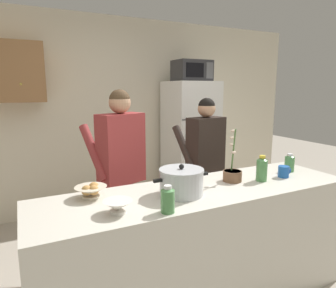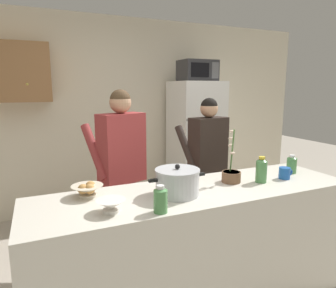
{
  "view_description": "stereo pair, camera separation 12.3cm",
  "coord_description": "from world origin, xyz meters",
  "px_view_note": "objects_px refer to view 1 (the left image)",
  "views": [
    {
      "loc": [
        -1.17,
        -1.8,
        1.66
      ],
      "look_at": [
        0.0,
        0.55,
        1.17
      ],
      "focal_mm": 32.09,
      "sensor_mm": 36.0,
      "label": 1
    },
    {
      "loc": [
        -1.05,
        -1.85,
        1.66
      ],
      "look_at": [
        0.0,
        0.55,
        1.17
      ],
      "focal_mm": 32.09,
      "sensor_mm": 36.0,
      "label": 2
    }
  ],
  "objects_px": {
    "cooking_pot": "(181,182)",
    "potted_orchid": "(232,173)",
    "bottle_far_corner": "(290,163)",
    "coffee_mug": "(284,172)",
    "person_near_pot": "(121,158)",
    "bottle_mid_counter": "(168,199)",
    "microwave": "(192,71)",
    "refrigerator": "(190,144)",
    "person_by_sink": "(205,154)",
    "empty_bowl": "(118,206)",
    "bottle_near_edge": "(262,169)",
    "bread_bowl": "(91,191)"
  },
  "relations": [
    {
      "from": "cooking_pot",
      "to": "potted_orchid",
      "type": "bearing_deg",
      "value": 9.86
    },
    {
      "from": "cooking_pot",
      "to": "bottle_far_corner",
      "type": "relative_size",
      "value": 2.61
    },
    {
      "from": "coffee_mug",
      "to": "potted_orchid",
      "type": "distance_m",
      "value": 0.47
    },
    {
      "from": "person_near_pot",
      "to": "coffee_mug",
      "type": "xyz_separation_m",
      "value": [
        1.16,
        -0.83,
        -0.06
      ]
    },
    {
      "from": "bottle_mid_counter",
      "to": "microwave",
      "type": "bearing_deg",
      "value": 56.1
    },
    {
      "from": "refrigerator",
      "to": "microwave",
      "type": "bearing_deg",
      "value": -89.93
    },
    {
      "from": "person_by_sink",
      "to": "empty_bowl",
      "type": "distance_m",
      "value": 1.59
    },
    {
      "from": "bottle_far_corner",
      "to": "potted_orchid",
      "type": "distance_m",
      "value": 0.64
    },
    {
      "from": "bottle_far_corner",
      "to": "person_near_pot",
      "type": "bearing_deg",
      "value": 151.77
    },
    {
      "from": "refrigerator",
      "to": "bottle_near_edge",
      "type": "distance_m",
      "value": 1.95
    },
    {
      "from": "person_by_sink",
      "to": "coffee_mug",
      "type": "height_order",
      "value": "person_by_sink"
    },
    {
      "from": "cooking_pot",
      "to": "bread_bowl",
      "type": "bearing_deg",
      "value": 159.9
    },
    {
      "from": "microwave",
      "to": "bottle_near_edge",
      "type": "xyz_separation_m",
      "value": [
        -0.45,
        -1.87,
        -0.87
      ]
    },
    {
      "from": "refrigerator",
      "to": "microwave",
      "type": "xyz_separation_m",
      "value": [
        0.0,
        -0.02,
        1.02
      ]
    },
    {
      "from": "person_by_sink",
      "to": "empty_bowl",
      "type": "relative_size",
      "value": 8.58
    },
    {
      "from": "refrigerator",
      "to": "coffee_mug",
      "type": "height_order",
      "value": "refrigerator"
    },
    {
      "from": "person_near_pot",
      "to": "cooking_pot",
      "type": "distance_m",
      "value": 0.84
    },
    {
      "from": "coffee_mug",
      "to": "bottle_mid_counter",
      "type": "relative_size",
      "value": 0.77
    },
    {
      "from": "refrigerator",
      "to": "microwave",
      "type": "distance_m",
      "value": 1.02
    },
    {
      "from": "cooking_pot",
      "to": "bottle_mid_counter",
      "type": "height_order",
      "value": "cooking_pot"
    },
    {
      "from": "person_by_sink",
      "to": "bottle_near_edge",
      "type": "height_order",
      "value": "person_by_sink"
    },
    {
      "from": "person_near_pot",
      "to": "coffee_mug",
      "type": "height_order",
      "value": "person_near_pot"
    },
    {
      "from": "bottle_far_corner",
      "to": "potted_orchid",
      "type": "height_order",
      "value": "potted_orchid"
    },
    {
      "from": "microwave",
      "to": "coffee_mug",
      "type": "bearing_deg",
      "value": -96.27
    },
    {
      "from": "bottle_far_corner",
      "to": "bottle_near_edge",
      "type": "bearing_deg",
      "value": -166.56
    },
    {
      "from": "person_near_pot",
      "to": "microwave",
      "type": "bearing_deg",
      "value": 37.44
    },
    {
      "from": "microwave",
      "to": "person_near_pot",
      "type": "distance_m",
      "value": 1.92
    },
    {
      "from": "bread_bowl",
      "to": "person_near_pot",
      "type": "bearing_deg",
      "value": 56.24
    },
    {
      "from": "person_by_sink",
      "to": "bottle_near_edge",
      "type": "distance_m",
      "value": 0.87
    },
    {
      "from": "cooking_pot",
      "to": "bottle_near_edge",
      "type": "relative_size",
      "value": 2.03
    },
    {
      "from": "bottle_near_edge",
      "to": "bottle_mid_counter",
      "type": "height_order",
      "value": "bottle_near_edge"
    },
    {
      "from": "person_near_pot",
      "to": "cooking_pot",
      "type": "bearing_deg",
      "value": -77.5
    },
    {
      "from": "bottle_mid_counter",
      "to": "potted_orchid",
      "type": "distance_m",
      "value": 0.81
    },
    {
      "from": "cooking_pot",
      "to": "potted_orchid",
      "type": "height_order",
      "value": "potted_orchid"
    },
    {
      "from": "person_by_sink",
      "to": "empty_bowl",
      "type": "bearing_deg",
      "value": -142.28
    },
    {
      "from": "bread_bowl",
      "to": "microwave",
      "type": "bearing_deg",
      "value": 42.98
    },
    {
      "from": "cooking_pot",
      "to": "bottle_mid_counter",
      "type": "distance_m",
      "value": 0.32
    },
    {
      "from": "person_near_pot",
      "to": "cooking_pot",
      "type": "height_order",
      "value": "person_near_pot"
    },
    {
      "from": "empty_bowl",
      "to": "microwave",
      "type": "bearing_deg",
      "value": 49.6
    },
    {
      "from": "coffee_mug",
      "to": "bottle_near_edge",
      "type": "xyz_separation_m",
      "value": [
        -0.24,
        0.01,
        0.05
      ]
    },
    {
      "from": "person_near_pot",
      "to": "refrigerator",
      "type": "bearing_deg",
      "value": 38.01
    },
    {
      "from": "coffee_mug",
      "to": "bottle_far_corner",
      "type": "relative_size",
      "value": 0.81
    },
    {
      "from": "refrigerator",
      "to": "bottle_mid_counter",
      "type": "bearing_deg",
      "value": -123.62
    },
    {
      "from": "microwave",
      "to": "cooking_pot",
      "type": "distance_m",
      "value": 2.37
    },
    {
      "from": "person_near_pot",
      "to": "potted_orchid",
      "type": "height_order",
      "value": "person_near_pot"
    },
    {
      "from": "bottle_mid_counter",
      "to": "bottle_far_corner",
      "type": "bearing_deg",
      "value": 13.35
    },
    {
      "from": "microwave",
      "to": "cooking_pot",
      "type": "bearing_deg",
      "value": -122.48
    },
    {
      "from": "person_near_pot",
      "to": "person_by_sink",
      "type": "height_order",
      "value": "person_near_pot"
    },
    {
      "from": "microwave",
      "to": "cooking_pot",
      "type": "height_order",
      "value": "microwave"
    },
    {
      "from": "refrigerator",
      "to": "bread_bowl",
      "type": "height_order",
      "value": "refrigerator"
    }
  ]
}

